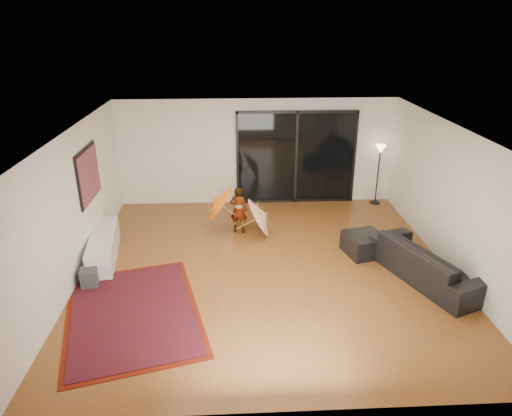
{
  "coord_description": "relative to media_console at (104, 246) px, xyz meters",
  "views": [
    {
      "loc": [
        -0.6,
        -7.71,
        4.51
      ],
      "look_at": [
        -0.18,
        0.43,
        1.1
      ],
      "focal_mm": 32.0,
      "sensor_mm": 36.0,
      "label": 1
    }
  ],
  "objects": [
    {
      "name": "ceiling",
      "position": [
        3.25,
        -0.6,
        2.44
      ],
      "size": [
        7.0,
        7.0,
        0.0
      ],
      "primitive_type": "plane",
      "rotation": [
        3.14,
        0.0,
        0.0
      ],
      "color": "white",
      "rests_on": "wall_back"
    },
    {
      "name": "sofa",
      "position": [
        6.2,
        -1.11,
        0.09
      ],
      "size": [
        1.72,
        2.54,
        0.69
      ],
      "primitive_type": "imported",
      "rotation": [
        0.0,
        0.0,
        1.95
      ],
      "color": "black",
      "rests_on": "floor"
    },
    {
      "name": "child",
      "position": [
        2.74,
        1.07,
        0.28
      ],
      "size": [
        0.46,
        0.38,
        1.08
      ],
      "primitive_type": "imported",
      "rotation": [
        0.0,
        0.0,
        2.8
      ],
      "color": "#999999",
      "rests_on": "floor"
    },
    {
      "name": "media_console",
      "position": [
        0.0,
        0.0,
        0.0
      ],
      "size": [
        0.73,
        1.92,
        0.52
      ],
      "primitive_type": "cube",
      "rotation": [
        0.0,
        0.0,
        0.14
      ],
      "color": "white",
      "rests_on": "floor"
    },
    {
      "name": "parasol_orange",
      "position": [
        2.19,
        1.02,
        0.47
      ],
      "size": [
        0.66,
        0.85,
        0.89
      ],
      "rotation": [
        0.0,
        -0.9,
        0.0
      ],
      "color": "orange",
      "rests_on": "child"
    },
    {
      "name": "wall_front",
      "position": [
        3.25,
        -4.1,
        1.09
      ],
      "size": [
        7.0,
        0.0,
        7.0
      ],
      "primitive_type": "plane",
      "rotation": [
        -1.57,
        0.0,
        0.0
      ],
      "color": "silver",
      "rests_on": "floor"
    },
    {
      "name": "persian_rug",
      "position": [
        0.94,
        -1.95,
        -0.25
      ],
      "size": [
        2.77,
        3.37,
        0.02
      ],
      "rotation": [
        0.0,
        0.0,
        0.25
      ],
      "color": "#621508",
      "rests_on": "floor"
    },
    {
      "name": "wall_back",
      "position": [
        3.25,
        2.9,
        1.09
      ],
      "size": [
        7.0,
        0.0,
        7.0
      ],
      "primitive_type": "plane",
      "rotation": [
        1.57,
        0.0,
        0.0
      ],
      "color": "silver",
      "rests_on": "floor"
    },
    {
      "name": "wall_left",
      "position": [
        -0.25,
        -0.6,
        1.09
      ],
      "size": [
        0.0,
        7.0,
        7.0
      ],
      "primitive_type": "plane",
      "rotation": [
        1.57,
        0.0,
        1.57
      ],
      "color": "silver",
      "rests_on": "floor"
    },
    {
      "name": "ottoman",
      "position": [
        5.3,
        -0.08,
        -0.05
      ],
      "size": [
        0.9,
        0.9,
        0.42
      ],
      "primitive_type": "cube",
      "rotation": [
        0.0,
        0.0,
        0.25
      ],
      "color": "black",
      "rests_on": "floor"
    },
    {
      "name": "parasol_white",
      "position": [
        3.34,
        0.92,
        0.24
      ],
      "size": [
        0.62,
        0.94,
        0.97
      ],
      "rotation": [
        0.0,
        1.06,
        0.0
      ],
      "color": "white",
      "rests_on": "floor"
    },
    {
      "name": "speaker",
      "position": [
        0.0,
        -1.05,
        -0.09
      ],
      "size": [
        0.35,
        0.35,
        0.34
      ],
      "primitive_type": "cube",
      "rotation": [
        0.0,
        0.0,
        0.2
      ],
      "color": "#424244",
      "rests_on": "floor"
    },
    {
      "name": "floor",
      "position": [
        3.25,
        -0.6,
        -0.26
      ],
      "size": [
        7.0,
        7.0,
        0.0
      ],
      "primitive_type": "plane",
      "color": "#9F5E2B",
      "rests_on": "ground"
    },
    {
      "name": "wall_right",
      "position": [
        6.75,
        -0.6,
        1.09
      ],
      "size": [
        0.0,
        7.0,
        7.0
      ],
      "primitive_type": "plane",
      "rotation": [
        1.57,
        0.0,
        -1.57
      ],
      "color": "silver",
      "rests_on": "floor"
    },
    {
      "name": "floor_lamp",
      "position": [
        6.35,
        2.65,
        0.97
      ],
      "size": [
        0.27,
        0.27,
        1.56
      ],
      "color": "black",
      "rests_on": "floor"
    },
    {
      "name": "painting",
      "position": [
        -0.21,
        0.4,
        1.39
      ],
      "size": [
        0.04,
        1.28,
        1.08
      ],
      "color": "black",
      "rests_on": "wall_left"
    },
    {
      "name": "sliding_door",
      "position": [
        4.25,
        2.87,
        0.94
      ],
      "size": [
        3.06,
        0.07,
        2.4
      ],
      "color": "black",
      "rests_on": "wall_back"
    }
  ]
}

